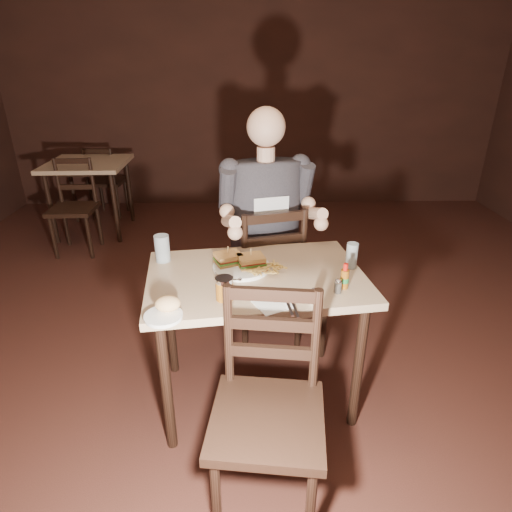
{
  "coord_description": "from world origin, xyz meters",
  "views": [
    {
      "loc": [
        -0.1,
        -1.98,
        1.75
      ],
      "look_at": [
        -0.05,
        -0.04,
        0.85
      ],
      "focal_mm": 30.0,
      "sensor_mm": 36.0,
      "label": 1
    }
  ],
  "objects_px": {
    "glass_right": "(352,256)",
    "bg_chair_near": "(73,209)",
    "chair_near": "(267,419)",
    "hot_sauce": "(345,276)",
    "main_table": "(256,291)",
    "side_plate": "(164,317)",
    "bg_table": "(88,170)",
    "syrup_dispenser": "(224,289)",
    "chair_far": "(264,273)",
    "diner": "(267,198)",
    "glass_left": "(162,248)",
    "bg_chair_far": "(107,181)",
    "dinner_plate": "(241,268)"
  },
  "relations": [
    {
      "from": "chair_near",
      "to": "hot_sauce",
      "type": "distance_m",
      "value": 0.73
    },
    {
      "from": "chair_far",
      "to": "bg_chair_near",
      "type": "bearing_deg",
      "value": -53.86
    },
    {
      "from": "main_table",
      "to": "chair_near",
      "type": "distance_m",
      "value": 0.68
    },
    {
      "from": "syrup_dispenser",
      "to": "bg_chair_far",
      "type": "bearing_deg",
      "value": 107.39
    },
    {
      "from": "main_table",
      "to": "glass_left",
      "type": "distance_m",
      "value": 0.55
    },
    {
      "from": "glass_right",
      "to": "bg_chair_near",
      "type": "bearing_deg",
      "value": 138.11
    },
    {
      "from": "bg_table",
      "to": "glass_right",
      "type": "bearing_deg",
      "value": -48.94
    },
    {
      "from": "glass_left",
      "to": "hot_sauce",
      "type": "bearing_deg",
      "value": -19.43
    },
    {
      "from": "bg_table",
      "to": "syrup_dispenser",
      "type": "relative_size",
      "value": 7.65
    },
    {
      "from": "chair_far",
      "to": "chair_near",
      "type": "bearing_deg",
      "value": 73.78
    },
    {
      "from": "dinner_plate",
      "to": "syrup_dispenser",
      "type": "distance_m",
      "value": 0.31
    },
    {
      "from": "glass_right",
      "to": "syrup_dispenser",
      "type": "relative_size",
      "value": 1.25
    },
    {
      "from": "chair_near",
      "to": "glass_right",
      "type": "relative_size",
      "value": 7.12
    },
    {
      "from": "main_table",
      "to": "syrup_dispenser",
      "type": "relative_size",
      "value": 10.85
    },
    {
      "from": "bg_table",
      "to": "bg_chair_far",
      "type": "distance_m",
      "value": 0.61
    },
    {
      "from": "syrup_dispenser",
      "to": "side_plate",
      "type": "bearing_deg",
      "value": -155.93
    },
    {
      "from": "dinner_plate",
      "to": "bg_chair_near",
      "type": "bearing_deg",
      "value": 129.51
    },
    {
      "from": "glass_right",
      "to": "dinner_plate",
      "type": "bearing_deg",
      "value": -179.08
    },
    {
      "from": "bg_chair_far",
      "to": "glass_right",
      "type": "xyz_separation_m",
      "value": [
        2.19,
        -3.07,
        0.42
      ]
    },
    {
      "from": "main_table",
      "to": "bg_chair_near",
      "type": "bearing_deg",
      "value": 129.88
    },
    {
      "from": "bg_table",
      "to": "bg_chair_near",
      "type": "bearing_deg",
      "value": -90.0
    },
    {
      "from": "main_table",
      "to": "bg_chair_far",
      "type": "xyz_separation_m",
      "value": [
        -1.7,
        3.14,
        -0.26
      ]
    },
    {
      "from": "bg_chair_far",
      "to": "glass_left",
      "type": "distance_m",
      "value": 3.23
    },
    {
      "from": "bg_table",
      "to": "bg_chair_near",
      "type": "relative_size",
      "value": 0.92
    },
    {
      "from": "bg_chair_far",
      "to": "diner",
      "type": "distance_m",
      "value": 3.21
    },
    {
      "from": "bg_chair_far",
      "to": "bg_chair_near",
      "type": "distance_m",
      "value": 1.1
    },
    {
      "from": "bg_table",
      "to": "bg_chair_far",
      "type": "relative_size",
      "value": 0.98
    },
    {
      "from": "bg_table",
      "to": "syrup_dispenser",
      "type": "distance_m",
      "value": 3.22
    },
    {
      "from": "side_plate",
      "to": "dinner_plate",
      "type": "bearing_deg",
      "value": 54.41
    },
    {
      "from": "bg_table",
      "to": "glass_left",
      "type": "bearing_deg",
      "value": -63.33
    },
    {
      "from": "diner",
      "to": "glass_left",
      "type": "xyz_separation_m",
      "value": [
        -0.57,
        -0.36,
        -0.16
      ]
    },
    {
      "from": "dinner_plate",
      "to": "hot_sauce",
      "type": "relative_size",
      "value": 2.25
    },
    {
      "from": "glass_right",
      "to": "diner",
      "type": "bearing_deg",
      "value": 131.7
    },
    {
      "from": "chair_near",
      "to": "dinner_plate",
      "type": "distance_m",
      "value": 0.78
    },
    {
      "from": "chair_far",
      "to": "bg_chair_near",
      "type": "xyz_separation_m",
      "value": [
        -1.77,
        1.46,
        -0.04
      ]
    },
    {
      "from": "chair_near",
      "to": "bg_chair_near",
      "type": "xyz_separation_m",
      "value": [
        -1.73,
        2.69,
        -0.03
      ]
    },
    {
      "from": "hot_sauce",
      "to": "side_plate",
      "type": "xyz_separation_m",
      "value": [
        -0.8,
        -0.24,
        -0.06
      ]
    },
    {
      "from": "bg_table",
      "to": "chair_near",
      "type": "distance_m",
      "value": 3.68
    },
    {
      "from": "main_table",
      "to": "dinner_plate",
      "type": "xyz_separation_m",
      "value": [
        -0.07,
        0.06,
        0.1
      ]
    },
    {
      "from": "chair_far",
      "to": "bg_chair_far",
      "type": "xyz_separation_m",
      "value": [
        -1.77,
        2.56,
        -0.07
      ]
    },
    {
      "from": "chair_far",
      "to": "hot_sauce",
      "type": "bearing_deg",
      "value": 100.82
    },
    {
      "from": "bg_chair_near",
      "to": "glass_left",
      "type": "bearing_deg",
      "value": -58.26
    },
    {
      "from": "bg_chair_far",
      "to": "glass_right",
      "type": "relative_size",
      "value": 6.24
    },
    {
      "from": "bg_chair_near",
      "to": "diner",
      "type": "bearing_deg",
      "value": -41.51
    },
    {
      "from": "main_table",
      "to": "side_plate",
      "type": "distance_m",
      "value": 0.56
    },
    {
      "from": "main_table",
      "to": "bg_chair_far",
      "type": "distance_m",
      "value": 3.58
    },
    {
      "from": "bg_chair_near",
      "to": "side_plate",
      "type": "relative_size",
      "value": 5.67
    },
    {
      "from": "dinner_plate",
      "to": "glass_left",
      "type": "relative_size",
      "value": 1.97
    },
    {
      "from": "dinner_plate",
      "to": "syrup_dispenser",
      "type": "bearing_deg",
      "value": -103.75
    },
    {
      "from": "main_table",
      "to": "glass_right",
      "type": "distance_m",
      "value": 0.52
    }
  ]
}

